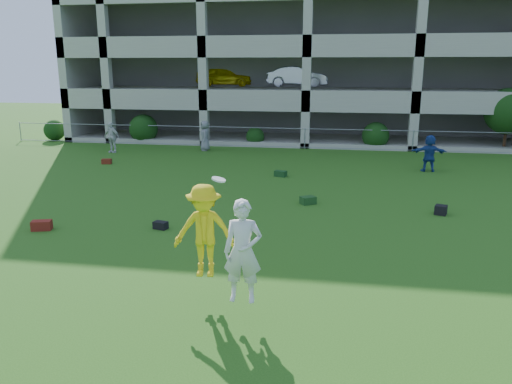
% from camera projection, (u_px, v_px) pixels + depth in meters
% --- Properties ---
extents(ground, '(100.00, 100.00, 0.00)m').
position_uv_depth(ground, '(238.00, 290.00, 10.62)').
color(ground, '#235114').
rests_on(ground, ground).
extents(bystander_b, '(1.06, 0.64, 1.69)m').
position_uv_depth(bystander_b, '(112.00, 137.00, 27.30)').
color(bystander_b, silver).
rests_on(bystander_b, ground).
extents(bystander_c, '(0.77, 0.94, 1.66)m').
position_uv_depth(bystander_c, '(205.00, 136.00, 27.94)').
color(bystander_c, slate).
rests_on(bystander_c, ground).
extents(bystander_d, '(1.55, 0.50, 1.66)m').
position_uv_depth(bystander_d, '(429.00, 153.00, 22.41)').
color(bystander_d, navy).
rests_on(bystander_d, ground).
extents(bag_red_a, '(0.61, 0.45, 0.28)m').
position_uv_depth(bag_red_a, '(42.00, 225.00, 14.47)').
color(bag_red_a, '#5E1710').
rests_on(bag_red_a, ground).
extents(bag_black_b, '(0.45, 0.34, 0.22)m').
position_uv_depth(bag_black_b, '(161.00, 225.00, 14.58)').
color(bag_black_b, black).
rests_on(bag_black_b, ground).
extents(bag_green_c, '(0.61, 0.57, 0.26)m').
position_uv_depth(bag_green_c, '(308.00, 200.00, 17.22)').
color(bag_green_c, '#163B15').
rests_on(bag_green_c, ground).
extents(crate_d, '(0.45, 0.45, 0.30)m').
position_uv_depth(crate_d, '(441.00, 210.00, 15.99)').
color(crate_d, black).
rests_on(crate_d, ground).
extents(bag_red_f, '(0.49, 0.36, 0.24)m').
position_uv_depth(bag_red_f, '(107.00, 161.00, 24.28)').
color(bag_red_f, '#53160E').
rests_on(bag_red_f, ground).
extents(bag_green_g, '(0.57, 0.46, 0.25)m').
position_uv_depth(bag_green_g, '(281.00, 174.00, 21.50)').
color(bag_green_g, '#143718').
rests_on(bag_green_g, ground).
extents(frisbee_contest, '(1.93, 1.42, 2.21)m').
position_uv_depth(frisbee_contest, '(214.00, 236.00, 9.64)').
color(frisbee_contest, yellow).
rests_on(frisbee_contest, ground).
extents(parking_garage, '(30.00, 14.00, 12.00)m').
position_uv_depth(parking_garage, '(315.00, 46.00, 35.62)').
color(parking_garage, '#9E998C').
rests_on(parking_garage, ground).
extents(fence, '(36.06, 0.06, 1.20)m').
position_uv_depth(fence, '(305.00, 138.00, 28.63)').
color(fence, gray).
rests_on(fence, ground).
extents(shrub_row, '(34.38, 2.52, 3.50)m').
position_uv_depth(shrub_row, '(387.00, 123.00, 28.33)').
color(shrub_row, '#163D11').
rests_on(shrub_row, ground).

